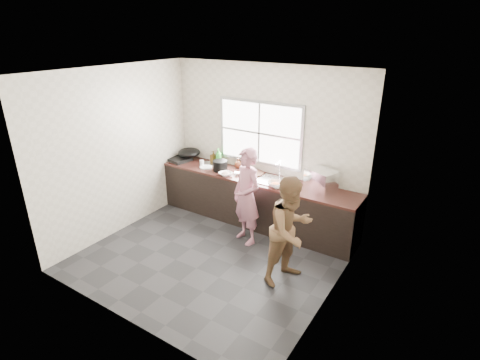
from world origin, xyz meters
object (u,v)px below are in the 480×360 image
Objects in this scene: glass_jar at (202,163)px; pot_lid_right at (215,162)px; person_side at (291,230)px; bowl_held at (277,186)px; cutting_board at (253,173)px; bowl_crabs at (275,184)px; pot_lid_left at (207,164)px; burner at (179,159)px; bottle_green at (219,156)px; bowl_mince at (226,174)px; black_pot at (220,166)px; dish_rack at (321,180)px; wok at (189,152)px; plate_food at (206,167)px; bottle_brown_short at (238,163)px; bottle_brown_tall at (214,157)px; woman at (247,200)px.

glass_jar is 0.31m from pot_lid_right.
bowl_held is at bearing 56.16° from person_side.
pot_lid_right is at bearing 171.29° from cutting_board.
bowl_held is (0.06, -0.04, 0.00)m from bowl_crabs.
glass_jar is at bearing -171.17° from cutting_board.
cutting_board is 0.99m from pot_lid_left.
bottle_green is at bearing 19.46° from burner.
bowl_mince is at bearing -13.29° from glass_jar.
glass_jar is (-1.56, 0.10, 0.02)m from bowl_crabs.
dish_rack reaches higher than black_pot.
wok is at bearing 85.42° from person_side.
pot_lid_right is (-1.53, 0.44, -0.03)m from bowl_held.
wok is (0.12, 0.16, 0.11)m from burner.
person_side reaches higher than glass_jar.
plate_food is at bearing -177.55° from black_pot.
dish_rack reaches higher than bottle_brown_short.
bottle_green is 0.15m from bottle_brown_tall.
person_side reaches higher than pot_lid_left.
glass_jar is 0.47m from wok.
pot_lid_left is at bearing 82.00° from person_side.
woman is at bearing -31.02° from black_pot.
bowl_crabs is (0.93, 0.04, 0.00)m from bowl_mince.
wok is 1.52× the size of pot_lid_left.
plate_food is (-0.88, -0.18, -0.01)m from cutting_board.
bottle_green is (-2.11, 1.33, 0.26)m from person_side.
bowl_mince is at bearing 173.22° from woman.
bowl_crabs is 0.52× the size of burner.
plate_food is 0.33m from bottle_green.
bowl_crabs is (0.26, 0.44, 0.16)m from woman.
bowl_mince is 0.59× the size of burner.
pot_lid_right is at bearing 60.08° from pot_lid_left.
bottle_green is at bearing -162.42° from dish_rack.
woman is at bearing -30.23° from bowl_mince.
bottle_brown_short reaches higher than bowl_held.
glass_jar is at bearing -155.31° from dish_rack.
person_side is 7.59× the size of bottle_brown_tall.
bowl_crabs reaches higher than bowl_mince.
pot_lid_right is at bearing 163.98° from bowl_held.
bottle_green is at bearing 74.04° from plate_food.
bottle_brown_tall is 0.30m from glass_jar.
wok reaches higher than bowl_mince.
bowl_mince reaches higher than plate_food.
plate_food is (-1.19, 0.52, 0.14)m from woman.
plate_food is at bearing -2.19° from burner.
black_pot is at bearing -19.77° from pot_lid_left.
plate_food is (-1.52, 0.13, -0.03)m from bowl_held.
pot_lid_right is at bearing 137.18° from black_pot.
wok is at bearing 160.74° from plate_food.
woman is at bearing -34.55° from pot_lid_right.
bowl_held is at bearing -34.89° from bowl_crabs.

